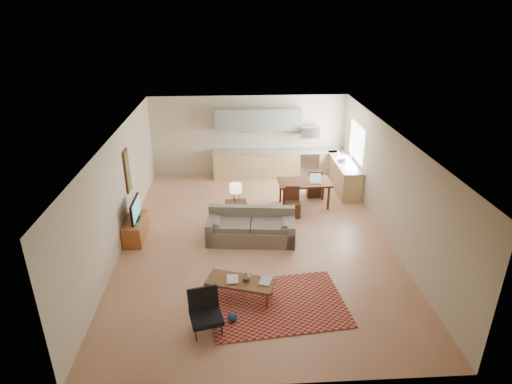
{
  "coord_description": "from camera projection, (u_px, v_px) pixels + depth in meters",
  "views": [
    {
      "loc": [
        -0.55,
        -9.33,
        5.41
      ],
      "look_at": [
        0.0,
        0.3,
        1.15
      ],
      "focal_mm": 30.0,
      "sensor_mm": 36.0,
      "label": 1
    }
  ],
  "objects": [
    {
      "name": "console_table",
      "position": [
        236.0,
        212.0,
        11.38
      ],
      "size": [
        0.58,
        0.41,
        0.64
      ],
      "primitive_type": null,
      "rotation": [
        0.0,
        0.0,
        0.08
      ],
      "color": "#381E12",
      "rests_on": "floor"
    },
    {
      "name": "kitchen_microwave",
      "position": [
        310.0,
        132.0,
        14.05
      ],
      "size": [
        0.62,
        0.4,
        0.35
      ],
      "primitive_type": "cube",
      "color": "#A5A8AD",
      "rests_on": "room"
    },
    {
      "name": "kitchen_counter_back",
      "position": [
        276.0,
        164.0,
        14.42
      ],
      "size": [
        4.26,
        0.64,
        0.92
      ],
      "primitive_type": null,
      "color": "tan",
      "rests_on": "ground"
    },
    {
      "name": "kitchen_counter_right",
      "position": [
        344.0,
        175.0,
        13.44
      ],
      "size": [
        0.64,
        2.26,
        0.92
      ],
      "primitive_type": null,
      "color": "tan",
      "rests_on": "ground"
    },
    {
      "name": "book_b",
      "position": [
        260.0,
        280.0,
        8.43
      ],
      "size": [
        0.41,
        0.44,
        0.02
      ],
      "primitive_type": "imported",
      "rotation": [
        0.0,
        0.0,
        -0.34
      ],
      "color": "navy",
      "rests_on": "coffee_table"
    },
    {
      "name": "book_a",
      "position": [
        227.0,
        280.0,
        8.44
      ],
      "size": [
        0.23,
        0.31,
        0.03
      ],
      "primitive_type": "imported",
      "rotation": [
        0.0,
        0.0,
        0.01
      ],
      "color": "#9B301D",
      "rests_on": "coffee_table"
    },
    {
      "name": "window_right",
      "position": [
        357.0,
        142.0,
        13.02
      ],
      "size": [
        0.02,
        1.4,
        1.05
      ],
      "primitive_type": "cube",
      "color": "white",
      "rests_on": "room"
    },
    {
      "name": "dining_chair_far",
      "position": [
        314.0,
        182.0,
        12.97
      ],
      "size": [
        0.45,
        0.47,
        0.88
      ],
      "primitive_type": null,
      "rotation": [
        0.0,
        0.0,
        3.06
      ],
      "color": "#381E12",
      "rests_on": "floor"
    },
    {
      "name": "table_lamp",
      "position": [
        236.0,
        193.0,
        11.14
      ],
      "size": [
        0.32,
        0.32,
        0.51
      ],
      "primitive_type": null,
      "rotation": [
        0.0,
        0.0,
        -0.04
      ],
      "color": "beige",
      "rests_on": "console_table"
    },
    {
      "name": "sofa",
      "position": [
        251.0,
        226.0,
        10.5
      ],
      "size": [
        2.34,
        1.2,
        0.78
      ],
      "primitive_type": null,
      "rotation": [
        0.0,
        0.0,
        -0.1
      ],
      "color": "#696254",
      "rests_on": "floor"
    },
    {
      "name": "triptych",
      "position": [
        246.0,
        125.0,
        14.11
      ],
      "size": [
        1.7,
        0.04,
        0.5
      ],
      "primitive_type": null,
      "color": "#F3E6BA",
      "rests_on": "room"
    },
    {
      "name": "dining_chair_near",
      "position": [
        293.0,
        202.0,
        11.73
      ],
      "size": [
        0.4,
        0.42,
        0.83
      ],
      "primitive_type": null,
      "rotation": [
        0.0,
        0.0,
        -0.02
      ],
      "color": "#381E12",
      "rests_on": "floor"
    },
    {
      "name": "kitchen_range",
      "position": [
        308.0,
        163.0,
        14.48
      ],
      "size": [
        0.62,
        0.62,
        0.9
      ],
      "primitive_type": "cube",
      "color": "#A5A8AD",
      "rests_on": "ground"
    },
    {
      "name": "coffee_table",
      "position": [
        241.0,
        289.0,
        8.51
      ],
      "size": [
        1.45,
        0.93,
        0.41
      ],
      "primitive_type": null,
      "rotation": [
        0.0,
        0.0,
        -0.32
      ],
      "color": "#553216",
      "rests_on": "floor"
    },
    {
      "name": "room",
      "position": [
        257.0,
        189.0,
        10.19
      ],
      "size": [
        9.0,
        9.0,
        9.0
      ],
      "color": "#AF7859",
      "rests_on": "ground"
    },
    {
      "name": "rug",
      "position": [
        278.0,
        304.0,
        8.39
      ],
      "size": [
        2.79,
        2.08,
        0.02
      ],
      "primitive_type": "cube",
      "rotation": [
        0.0,
        0.0,
        0.11
      ],
      "color": "maroon",
      "rests_on": "floor"
    },
    {
      "name": "upper_cabinets",
      "position": [
        258.0,
        120.0,
        13.92
      ],
      "size": [
        2.8,
        0.34,
        0.7
      ],
      "primitive_type": "cube",
      "color": "gray",
      "rests_on": "room"
    },
    {
      "name": "vase",
      "position": [
        246.0,
        277.0,
        8.42
      ],
      "size": [
        0.19,
        0.19,
        0.17
      ],
      "primitive_type": "imported",
      "rotation": [
        0.0,
        0.0,
        -0.11
      ],
      "color": "black",
      "rests_on": "coffee_table"
    },
    {
      "name": "dining_table",
      "position": [
        304.0,
        193.0,
        12.37
      ],
      "size": [
        1.52,
        0.91,
        0.75
      ],
      "primitive_type": null,
      "rotation": [
        0.0,
        0.0,
        0.04
      ],
      "color": "#381E12",
      "rests_on": "floor"
    },
    {
      "name": "armchair",
      "position": [
        206.0,
        314.0,
        7.59
      ],
      "size": [
        0.78,
        0.78,
        0.73
      ],
      "primitive_type": null,
      "rotation": [
        0.0,
        0.0,
        0.24
      ],
      "color": "black",
      "rests_on": "floor"
    },
    {
      "name": "tv_credenza",
      "position": [
        136.0,
        229.0,
        10.66
      ],
      "size": [
        0.44,
        1.16,
        0.53
      ],
      "primitive_type": null,
      "color": "brown",
      "rests_on": "floor"
    },
    {
      "name": "laptop",
      "position": [
        316.0,
        179.0,
        12.09
      ],
      "size": [
        0.34,
        0.27,
        0.24
      ],
      "primitive_type": null,
      "rotation": [
        0.0,
        0.0,
        -0.1
      ],
      "color": "#A5A8AD",
      "rests_on": "dining_table"
    },
    {
      "name": "soap_bottle",
      "position": [
        338.0,
        153.0,
        13.7
      ],
      "size": [
        0.13,
        0.13,
        0.19
      ],
      "primitive_type": "imported",
      "rotation": [
        0.0,
        0.0,
        -0.24
      ],
      "color": "#F3E6BA",
      "rests_on": "kitchen_counter_right"
    },
    {
      "name": "tv",
      "position": [
        135.0,
        210.0,
        10.44
      ],
      "size": [
        0.09,
        0.89,
        0.53
      ],
      "primitive_type": null,
      "color": "black",
      "rests_on": "tv_credenza"
    },
    {
      "name": "wall_art_left",
      "position": [
        128.0,
        171.0,
        10.76
      ],
      "size": [
        0.06,
        0.42,
        1.1
      ],
      "primitive_type": null,
      "color": "olive",
      "rests_on": "room"
    }
  ]
}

